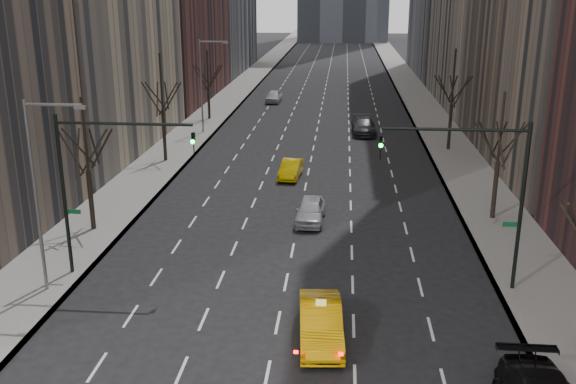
# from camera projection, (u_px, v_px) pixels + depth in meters

# --- Properties ---
(sidewalk_left) EXTENTS (4.50, 320.00, 0.15)m
(sidewalk_left) POSITION_uv_depth(u_px,v_px,m) (234.00, 94.00, 87.46)
(sidewalk_left) COLOR slate
(sidewalk_left) RESTS_ON ground
(sidewalk_right) EXTENTS (4.50, 320.00, 0.15)m
(sidewalk_right) POSITION_uv_depth(u_px,v_px,m) (416.00, 96.00, 85.47)
(sidewalk_right) COLOR slate
(sidewalk_right) RESTS_ON ground
(tree_lw_b) EXTENTS (3.36, 3.50, 7.82)m
(tree_lw_b) POSITION_uv_depth(u_px,v_px,m) (88.00, 170.00, 36.95)
(tree_lw_b) COLOR black
(tree_lw_b) RESTS_ON ground
(tree_lw_c) EXTENTS (3.36, 3.50, 8.74)m
(tree_lw_c) POSITION_uv_depth(u_px,v_px,m) (163.00, 114.00, 52.05)
(tree_lw_c) COLOR black
(tree_lw_c) RESTS_ON ground
(tree_lw_d) EXTENTS (3.36, 3.50, 7.36)m
(tree_lw_d) POSITION_uv_depth(u_px,v_px,m) (208.00, 87.00, 69.29)
(tree_lw_d) COLOR black
(tree_lw_d) RESTS_ON ground
(tree_rw_b) EXTENTS (3.36, 3.50, 7.82)m
(tree_rw_b) POSITION_uv_depth(u_px,v_px,m) (498.00, 162.00, 38.80)
(tree_rw_b) COLOR black
(tree_rw_b) RESTS_ON ground
(tree_rw_c) EXTENTS (3.36, 3.50, 8.74)m
(tree_rw_c) POSITION_uv_depth(u_px,v_px,m) (452.00, 105.00, 55.80)
(tree_rw_c) COLOR black
(tree_rw_c) RESTS_ON ground
(traffic_mast_left) EXTENTS (6.69, 0.39, 8.00)m
(traffic_mast_left) POSITION_uv_depth(u_px,v_px,m) (95.00, 170.00, 30.48)
(traffic_mast_left) COLOR black
(traffic_mast_left) RESTS_ON ground
(traffic_mast_right) EXTENTS (6.69, 0.39, 8.00)m
(traffic_mast_right) POSITION_uv_depth(u_px,v_px,m) (486.00, 179.00, 29.00)
(traffic_mast_right) COLOR black
(traffic_mast_right) RESTS_ON ground
(streetlight_near) EXTENTS (2.83, 0.22, 9.00)m
(streetlight_near) POSITION_uv_depth(u_px,v_px,m) (41.00, 178.00, 28.69)
(streetlight_near) COLOR slate
(streetlight_near) RESTS_ON ground
(streetlight_far) EXTENTS (2.83, 0.22, 9.00)m
(streetlight_far) POSITION_uv_depth(u_px,v_px,m) (205.00, 77.00, 61.93)
(streetlight_far) COLOR slate
(streetlight_far) RESTS_ON ground
(taxi_sedan) EXTENTS (2.06, 4.96, 1.60)m
(taxi_sedan) POSITION_uv_depth(u_px,v_px,m) (321.00, 323.00, 25.97)
(taxi_sedan) COLOR #FAAB05
(taxi_sedan) RESTS_ON ground
(silver_sedan_ahead) EXTENTS (1.84, 4.29, 1.44)m
(silver_sedan_ahead) POSITION_uv_depth(u_px,v_px,m) (310.00, 210.00, 39.39)
(silver_sedan_ahead) COLOR #ABADB3
(silver_sedan_ahead) RESTS_ON ground
(far_taxi) EXTENTS (1.74, 4.15, 1.33)m
(far_taxi) POSITION_uv_depth(u_px,v_px,m) (291.00, 169.00, 48.66)
(far_taxi) COLOR #E2B904
(far_taxi) RESTS_ON ground
(far_suv_grey) EXTENTS (2.46, 5.59, 1.60)m
(far_suv_grey) POSITION_uv_depth(u_px,v_px,m) (364.00, 126.00, 63.31)
(far_suv_grey) COLOR #29292E
(far_suv_grey) RESTS_ON ground
(far_car_white) EXTENTS (1.97, 4.43, 1.48)m
(far_car_white) POSITION_uv_depth(u_px,v_px,m) (274.00, 96.00, 81.07)
(far_car_white) COLOR #BDBDBD
(far_car_white) RESTS_ON ground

